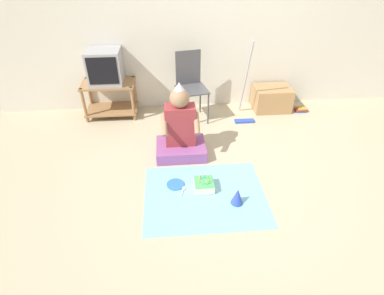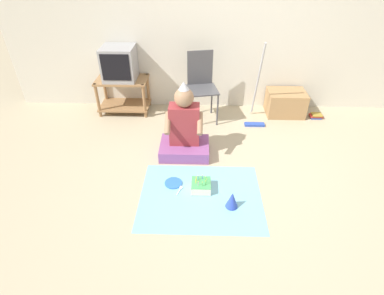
# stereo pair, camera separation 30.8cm
# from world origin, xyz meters

# --- Properties ---
(ground_plane) EXTENTS (16.00, 16.00, 0.00)m
(ground_plane) POSITION_xyz_m (0.00, 0.00, 0.00)
(ground_plane) COLOR tan
(wall_back) EXTENTS (6.40, 0.06, 2.55)m
(wall_back) POSITION_xyz_m (0.00, 1.98, 1.27)
(wall_back) COLOR beige
(wall_back) RESTS_ON ground_plane
(tv_stand) EXTENTS (0.74, 0.45, 0.52)m
(tv_stand) POSITION_xyz_m (-1.51, 1.72, 0.31)
(tv_stand) COLOR #997047
(tv_stand) RESTS_ON ground_plane
(tv) EXTENTS (0.45, 0.44, 0.46)m
(tv) POSITION_xyz_m (-1.51, 1.72, 0.75)
(tv) COLOR #99999E
(tv) RESTS_ON tv_stand
(folding_chair) EXTENTS (0.48, 0.48, 0.96)m
(folding_chair) POSITION_xyz_m (-0.35, 1.56, 0.55)
(folding_chair) COLOR #4C4C51
(folding_chair) RESTS_ON ground_plane
(cardboard_box_stack) EXTENTS (0.55, 0.42, 0.35)m
(cardboard_box_stack) POSITION_xyz_m (0.91, 1.71, 0.18)
(cardboard_box_stack) COLOR #A87F51
(cardboard_box_stack) RESTS_ON ground_plane
(dust_mop) EXTENTS (0.28, 0.41, 1.16)m
(dust_mop) POSITION_xyz_m (0.42, 1.43, 0.33)
(dust_mop) COLOR #2D4CB2
(dust_mop) RESTS_ON ground_plane
(book_pile) EXTENTS (0.18, 0.13, 0.06)m
(book_pile) POSITION_xyz_m (1.36, 1.58, 0.03)
(book_pile) COLOR #284793
(book_pile) RESTS_ON ground_plane
(person_seated) EXTENTS (0.59, 0.45, 0.92)m
(person_seated) POSITION_xyz_m (-0.55, 0.65, 0.30)
(person_seated) COLOR #8C4C8C
(person_seated) RESTS_ON ground_plane
(party_cloth) EXTENTS (1.25, 0.99, 0.01)m
(party_cloth) POSITION_xyz_m (-0.34, -0.13, 0.00)
(party_cloth) COLOR #7FC6E0
(party_cloth) RESTS_ON ground_plane
(birthday_cake) EXTENTS (0.21, 0.21, 0.15)m
(birthday_cake) POSITION_xyz_m (-0.34, -0.02, 0.05)
(birthday_cake) COLOR #F4E0C6
(birthday_cake) RESTS_ON party_cloth
(party_hat_blue) EXTENTS (0.12, 0.12, 0.18)m
(party_hat_blue) POSITION_xyz_m (-0.03, -0.26, 0.09)
(party_hat_blue) COLOR blue
(party_hat_blue) RESTS_ON party_cloth
(paper_plate) EXTENTS (0.19, 0.19, 0.01)m
(paper_plate) POSITION_xyz_m (-0.64, 0.06, 0.01)
(paper_plate) COLOR blue
(paper_plate) RESTS_ON party_cloth
(plastic_spoon_near) EXTENTS (0.06, 0.14, 0.01)m
(plastic_spoon_near) POSITION_xyz_m (-0.55, -0.03, 0.01)
(plastic_spoon_near) COLOR white
(plastic_spoon_near) RESTS_ON party_cloth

